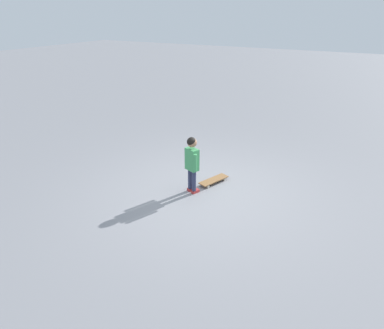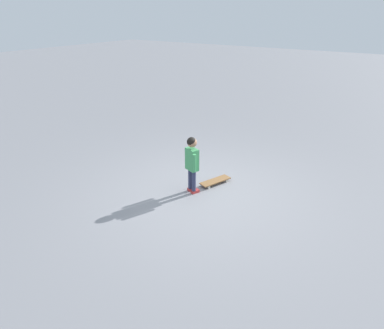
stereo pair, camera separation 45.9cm
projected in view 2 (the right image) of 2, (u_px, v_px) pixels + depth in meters
name	position (u px, v px, depth m)	size (l,w,h in m)	color
ground_plane	(206.00, 195.00, 6.02)	(50.00, 50.00, 0.00)	gray
child_person	(192.00, 159.00, 5.85)	(0.32, 0.29, 1.06)	#2D3351
skateboard	(215.00, 181.00, 6.39)	(0.66, 0.40, 0.07)	olive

